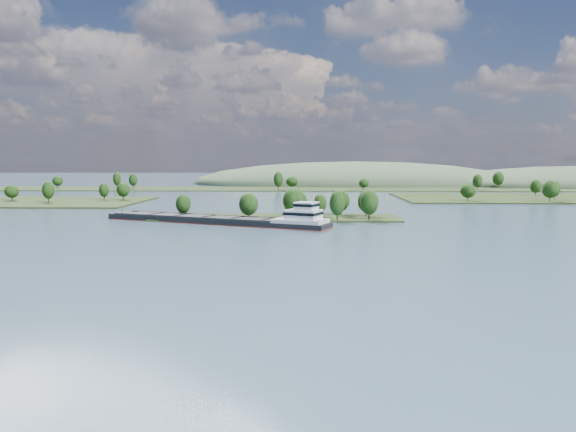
{
  "coord_description": "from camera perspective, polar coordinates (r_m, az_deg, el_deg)",
  "views": [
    {
      "loc": [
        12.37,
        -49.41,
        24.25
      ],
      "look_at": [
        6.45,
        130.0,
        6.0
      ],
      "focal_mm": 35.0,
      "sensor_mm": 36.0,
      "label": 1
    }
  ],
  "objects": [
    {
      "name": "cargo_barge",
      "position": [
        212.02,
        -6.1,
        -0.36
      ],
      "size": [
        90.54,
        46.85,
        12.68
      ],
      "color": "black",
      "rests_on": "ground"
    },
    {
      "name": "hill_west",
      "position": [
        552.01,
        6.85,
        3.25
      ],
      "size": [
        320.0,
        160.0,
        44.0
      ],
      "primitive_type": "ellipsoid",
      "color": "#3B4F36",
      "rests_on": "ground"
    },
    {
      "name": "tree_island",
      "position": [
        229.6,
        0.6,
        0.73
      ],
      "size": [
        100.0,
        32.41,
        13.37
      ],
      "color": "#202F15",
      "rests_on": "ground"
    },
    {
      "name": "back_shoreline",
      "position": [
        449.88,
        1.35,
        2.8
      ],
      "size": [
        900.0,
        60.0,
        15.32
      ],
      "color": "#202F15",
      "rests_on": "ground"
    },
    {
      "name": "ground",
      "position": [
        171.59,
        -2.27,
        -2.32
      ],
      "size": [
        1800.0,
        1800.0,
        0.0
      ],
      "primitive_type": "plane",
      "color": "#384F62",
      "rests_on": "ground"
    }
  ]
}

